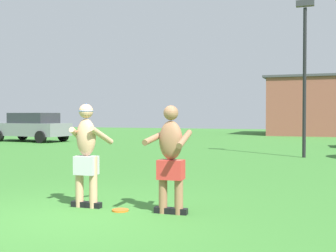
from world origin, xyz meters
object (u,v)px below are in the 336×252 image
(player_with_cap, at_px, (86,151))
(car_gray_far_end, at_px, (32,127))
(player_in_red, at_px, (171,157))
(lamp_post, at_px, (305,61))
(frisbee, at_px, (120,210))

(player_with_cap, xyz_separation_m, car_gray_far_end, (-11.94, 14.19, -0.09))
(player_in_red, relative_size, lamp_post, 0.30)
(player_with_cap, bearing_deg, frisbee, -6.21)
(frisbee, bearing_deg, player_with_cap, 173.79)
(player_in_red, xyz_separation_m, lamp_post, (1.32, 9.84, 2.49))
(car_gray_far_end, relative_size, lamp_post, 0.82)
(car_gray_far_end, bearing_deg, player_with_cap, -49.94)
(player_with_cap, distance_m, lamp_post, 10.53)
(frisbee, height_order, car_gray_far_end, car_gray_far_end)
(player_with_cap, distance_m, frisbee, 1.10)
(player_with_cap, distance_m, player_in_red, 1.43)
(player_in_red, bearing_deg, frisbee, -173.17)
(player_in_red, distance_m, lamp_post, 10.24)
(player_with_cap, relative_size, car_gray_far_end, 0.37)
(frisbee, distance_m, lamp_post, 10.69)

